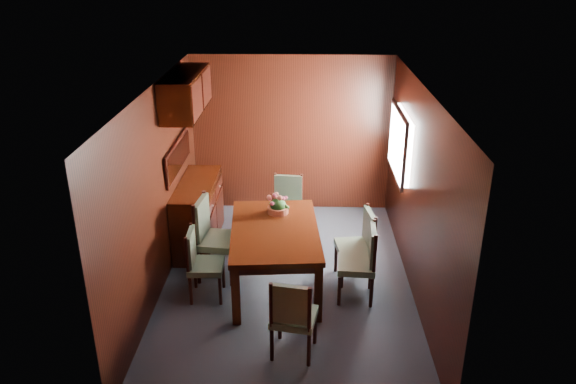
{
  "coord_description": "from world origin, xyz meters",
  "views": [
    {
      "loc": [
        0.18,
        -5.92,
        3.74
      ],
      "look_at": [
        0.0,
        0.38,
        1.05
      ],
      "focal_mm": 35.0,
      "sensor_mm": 36.0,
      "label": 1
    }
  ],
  "objects_px": {
    "chair_right_near": "(363,259)",
    "flower_centerpiece": "(278,203)",
    "dining_table": "(275,237)",
    "chair_head": "(293,314)",
    "chair_left_near": "(200,260)",
    "sideboard": "(198,213)"
  },
  "relations": [
    {
      "from": "dining_table",
      "to": "chair_right_near",
      "type": "bearing_deg",
      "value": -17.6
    },
    {
      "from": "chair_left_near",
      "to": "chair_right_near",
      "type": "relative_size",
      "value": 0.94
    },
    {
      "from": "chair_left_near",
      "to": "flower_centerpiece",
      "type": "height_order",
      "value": "flower_centerpiece"
    },
    {
      "from": "chair_right_near",
      "to": "flower_centerpiece",
      "type": "xyz_separation_m",
      "value": [
        -1.0,
        0.68,
        0.38
      ]
    },
    {
      "from": "flower_centerpiece",
      "to": "chair_right_near",
      "type": "bearing_deg",
      "value": -34.11
    },
    {
      "from": "chair_left_near",
      "to": "flower_centerpiece",
      "type": "bearing_deg",
      "value": 127.08
    },
    {
      "from": "sideboard",
      "to": "chair_head",
      "type": "bearing_deg",
      "value": -60.39
    },
    {
      "from": "flower_centerpiece",
      "to": "chair_left_near",
      "type": "bearing_deg",
      "value": -140.99
    },
    {
      "from": "chair_left_near",
      "to": "flower_centerpiece",
      "type": "distance_m",
      "value": 1.19
    },
    {
      "from": "chair_right_near",
      "to": "chair_head",
      "type": "relative_size",
      "value": 1.03
    },
    {
      "from": "chair_right_near",
      "to": "flower_centerpiece",
      "type": "bearing_deg",
      "value": 60.29
    },
    {
      "from": "dining_table",
      "to": "chair_head",
      "type": "bearing_deg",
      "value": -84.27
    },
    {
      "from": "sideboard",
      "to": "chair_right_near",
      "type": "relative_size",
      "value": 1.51
    },
    {
      "from": "sideboard",
      "to": "flower_centerpiece",
      "type": "distance_m",
      "value": 1.36
    },
    {
      "from": "chair_right_near",
      "to": "dining_table",
      "type": "bearing_deg",
      "value": 81.35
    },
    {
      "from": "dining_table",
      "to": "chair_right_near",
      "type": "relative_size",
      "value": 1.84
    },
    {
      "from": "sideboard",
      "to": "chair_left_near",
      "type": "relative_size",
      "value": 1.62
    },
    {
      "from": "flower_centerpiece",
      "to": "chair_head",
      "type": "bearing_deg",
      "value": -82.89
    },
    {
      "from": "chair_left_near",
      "to": "flower_centerpiece",
      "type": "xyz_separation_m",
      "value": [
        0.87,
        0.7,
        0.42
      ]
    },
    {
      "from": "sideboard",
      "to": "dining_table",
      "type": "bearing_deg",
      "value": -43.6
    },
    {
      "from": "chair_left_near",
      "to": "chair_right_near",
      "type": "bearing_deg",
      "value": 88.9
    },
    {
      "from": "dining_table",
      "to": "chair_head",
      "type": "height_order",
      "value": "chair_head"
    }
  ]
}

